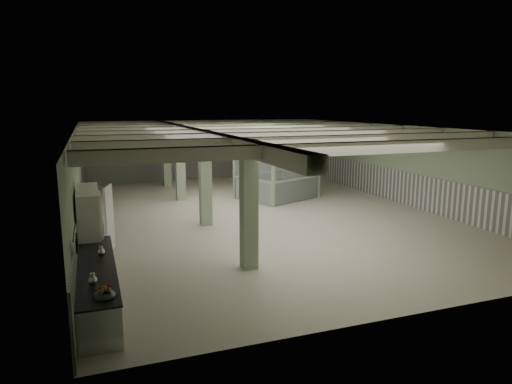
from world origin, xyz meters
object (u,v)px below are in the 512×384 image
object	(u,v)px
walkin_cooler	(91,227)
filing_cabinet	(309,180)
guard_booth	(277,161)
prep_counter	(97,284)

from	to	relation	value
walkin_cooler	filing_cabinet	bearing A→B (deg)	34.50
guard_booth	prep_counter	bearing A→B (deg)	-154.21
walkin_cooler	filing_cabinet	size ratio (longest dim) A/B	1.66
prep_counter	walkin_cooler	distance (m)	3.06
walkin_cooler	filing_cabinet	world-z (taller)	walkin_cooler
filing_cabinet	walkin_cooler	bearing A→B (deg)	-121.68
prep_counter	guard_booth	size ratio (longest dim) A/B	1.13
walkin_cooler	guard_booth	bearing A→B (deg)	38.34
filing_cabinet	guard_booth	bearing A→B (deg)	-142.84
guard_booth	filing_cabinet	size ratio (longest dim) A/B	3.07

